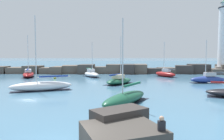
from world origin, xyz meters
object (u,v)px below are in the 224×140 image
Objects in this scene: sailboat_moored_2 at (208,79)px; sailboat_moored_3 at (28,74)px; sailboat_moored_8 at (165,74)px; person_on_rocks at (161,132)px; sailboat_moored_6 at (91,74)px; mooring_buoy_orange_near at (55,77)px; sailboat_moored_4 at (119,81)px; sailboat_moored_7 at (125,98)px; sailboat_moored_1 at (41,86)px.

sailboat_moored_3 is (-34.35, 9.55, -0.04)m from sailboat_moored_2.
person_on_rocks is (-8.82, -36.93, 0.37)m from sailboat_moored_8.
mooring_buoy_orange_near is (-6.90, -3.83, -0.35)m from sailboat_moored_6.
sailboat_moored_4 is (19.23, -11.09, -0.06)m from sailboat_moored_3.
sailboat_moored_7 is at bearing 96.43° from person_on_rocks.
sailboat_moored_3 is 29.56m from sailboat_moored_8.
sailboat_moored_8 is 4.13× the size of person_on_rocks.
sailboat_moored_2 is 0.94× the size of sailboat_moored_4.
sailboat_moored_1 is 21.74m from person_on_rocks.
mooring_buoy_orange_near is 0.43× the size of person_on_rocks.
sailboat_moored_7 is at bearing -132.88° from sailboat_moored_2.
mooring_buoy_orange_near is (6.60, -3.30, -0.34)m from sailboat_moored_3.
sailboat_moored_2 reaches higher than person_on_rocks.
sailboat_moored_1 is 1.21× the size of sailboat_moored_7.
sailboat_moored_1 is at bearing 144.62° from sailboat_moored_7.
mooring_buoy_orange_near is (-12.63, 7.79, -0.28)m from sailboat_moored_4.
sailboat_moored_8 is at bearing 69.20° from sailboat_moored_7.
sailboat_moored_1 is 26.87m from sailboat_moored_2.
person_on_rocks is (7.22, -36.61, 0.39)m from sailboat_moored_6.
sailboat_moored_1 is at bearing -104.29° from sailboat_moored_6.
sailboat_moored_7 is (10.73, -7.62, -0.07)m from sailboat_moored_1.
sailboat_moored_2 is 23.16m from sailboat_moored_6.
sailboat_moored_4 is at bearing -31.66° from mooring_buoy_orange_near.
sailboat_moored_8 is 23.32m from mooring_buoy_orange_near.
sailboat_moored_8 is 9.64× the size of mooring_buoy_orange_near.
sailboat_moored_4 reaches higher than person_on_rocks.
sailboat_moored_1 is at bearing -137.89° from sailboat_moored_8.
person_on_rocks is at bearing -117.20° from sailboat_moored_2.
sailboat_moored_1 is 14.77m from mooring_buoy_orange_near.
sailboat_moored_6 is 16.05m from sailboat_moored_8.
sailboat_moored_7 is at bearing -59.80° from mooring_buoy_orange_near.
sailboat_moored_8 is (10.01, 26.37, 0.09)m from sailboat_moored_7.
sailboat_moored_1 is 19.02m from sailboat_moored_6.
sailboat_moored_4 is 15.78m from sailboat_moored_8.
sailboat_moored_7 is at bearing -88.81° from sailboat_moored_4.
sailboat_moored_2 is at bearing -12.70° from mooring_buoy_orange_near.
sailboat_moored_4 is at bearing -130.82° from sailboat_moored_8.
sailboat_moored_1 reaches higher than mooring_buoy_orange_near.
sailboat_moored_1 is at bearing 123.25° from person_on_rocks.
sailboat_moored_6 is at bearing 154.19° from sailboat_moored_2.
sailboat_moored_6 is at bearing 101.16° from person_on_rocks.
sailboat_moored_7 is at bearing -76.96° from sailboat_moored_6.
sailboat_moored_2 is at bearing 18.09° from sailboat_moored_1.
sailboat_moored_3 is at bearing -178.35° from sailboat_moored_8.
sailboat_moored_4 is 14.43m from sailboat_moored_7.
sailboat_moored_7 is (-14.82, -15.96, -0.09)m from sailboat_moored_2.
sailboat_moored_7 is 25.71m from mooring_buoy_orange_near.
sailboat_moored_2 is 9.27× the size of mooring_buoy_orange_near.
sailboat_moored_2 is at bearing -15.54° from sailboat_moored_3.
sailboat_moored_3 is 22.20m from sailboat_moored_4.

